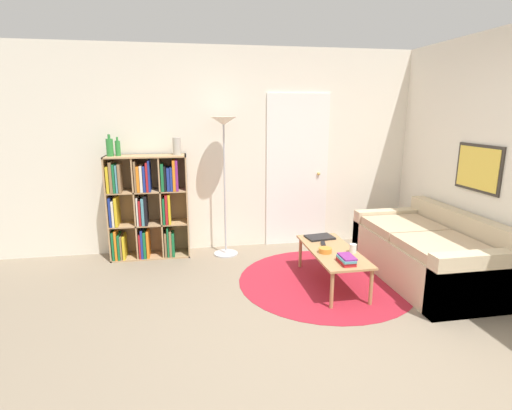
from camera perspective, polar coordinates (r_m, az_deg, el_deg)
ground_plane at (r=3.29m, az=9.76°, el=-20.34°), size 14.00×14.00×0.00m
wall_back at (r=5.32m, az=0.81°, el=7.69°), size 7.10×0.11×2.60m
wall_right at (r=4.96m, az=28.17°, el=5.82°), size 0.08×5.62×2.60m
rug at (r=4.50m, az=9.89°, el=-10.59°), size 1.89×1.89×0.01m
bookshelf at (r=5.14m, az=-15.38°, el=-0.19°), size 0.96×0.34×1.28m
floor_lamp at (r=4.91m, az=-4.61°, el=9.07°), size 0.33×0.33×1.74m
couch at (r=4.79m, az=23.69°, el=-6.46°), size 0.94×1.74×0.74m
coffee_table at (r=4.31m, az=10.88°, el=-6.77°), size 0.47×1.11×0.39m
laptop at (r=4.65m, az=9.08°, el=-4.56°), size 0.33×0.26×0.02m
bowl at (r=4.19m, az=9.86°, el=-6.39°), size 0.14×0.14×0.05m
book_stack_on_table at (r=3.95m, az=12.79°, el=-7.63°), size 0.14×0.22×0.07m
cup at (r=4.25m, az=13.69°, el=-6.03°), size 0.07×0.07×0.09m
remote at (r=4.43m, az=9.58°, el=-5.52°), size 0.08×0.16×0.02m
bottle_left at (r=5.07m, az=-20.17°, el=7.77°), size 0.08×0.08×0.26m
bottle_middle at (r=5.07m, az=-19.13°, el=7.70°), size 0.06×0.06×0.22m
vase_on_shelf at (r=5.00m, az=-11.24°, el=8.24°), size 0.10×0.10×0.21m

